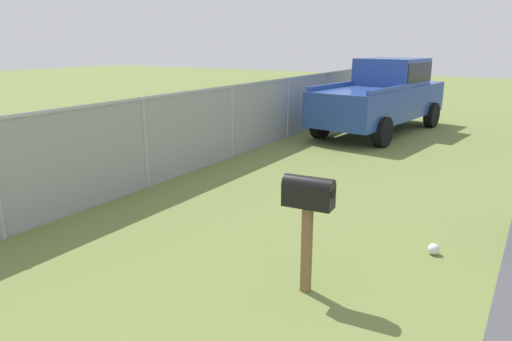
{
  "coord_description": "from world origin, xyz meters",
  "views": [
    {
      "loc": [
        1.42,
        -2.16,
        2.55
      ],
      "look_at": [
        5.78,
        0.5,
        1.15
      ],
      "focal_mm": 33.01,
      "sensor_mm": 36.0,
      "label": 1
    }
  ],
  "objects": [
    {
      "name": "pickup_truck",
      "position": [
        15.02,
        1.82,
        1.1
      ],
      "size": [
        5.64,
        2.57,
        2.09
      ],
      "rotation": [
        0.0,
        0.0,
        -0.12
      ],
      "color": "#284793",
      "rests_on": "ground"
    },
    {
      "name": "litter_bag_far_scatter",
      "position": [
        7.14,
        -1.24,
        0.07
      ],
      "size": [
        0.14,
        0.14,
        0.14
      ],
      "primitive_type": "sphere",
      "color": "silver",
      "rests_on": "ground"
    },
    {
      "name": "fence_section",
      "position": [
        8.7,
        3.77,
        0.89
      ],
      "size": [
        19.05,
        0.07,
        1.63
      ],
      "color": "#9EA3A8",
      "rests_on": "ground"
    },
    {
      "name": "litter_bag_near_hydrant",
      "position": [
        8.58,
        1.44,
        0.07
      ],
      "size": [
        0.14,
        0.14,
        0.14
      ],
      "primitive_type": "sphere",
      "color": "silver",
      "rests_on": "ground"
    },
    {
      "name": "mailbox",
      "position": [
        5.52,
        -0.27,
        1.01
      ],
      "size": [
        0.24,
        0.53,
        1.26
      ],
      "rotation": [
        0.0,
        0.0,
        0.08
      ],
      "color": "brown",
      "rests_on": "ground"
    }
  ]
}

